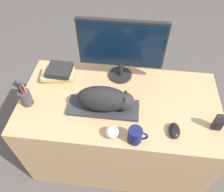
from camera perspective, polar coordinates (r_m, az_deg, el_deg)
The scene contains 11 objects.
ground_plane at distance 1.92m, azimuth 0.33°, elevation -23.25°, with size 12.00×12.00×0.00m, color #4C4742.
desk at distance 1.73m, azimuth 1.65°, elevation -8.90°, with size 1.32×0.68×0.72m.
keyboard at distance 1.39m, azimuth -2.28°, elevation -3.08°, with size 0.45×0.16×0.02m.
cat at distance 1.32m, azimuth -1.44°, elevation -0.79°, with size 0.35×0.15×0.16m.
monitor at distance 1.43m, azimuth 2.45°, elevation 12.75°, with size 0.56×0.17×0.44m.
computer_mouse at distance 1.33m, azimuth 15.97°, elevation -8.66°, with size 0.06×0.11×0.04m.
coffee_mug at distance 1.24m, azimuth 6.14°, elevation -10.19°, with size 0.11×0.08×0.10m.
pen_cup at distance 1.48m, azimuth -21.61°, elevation -0.33°, with size 0.07×0.07×0.21m.
baseball at distance 1.26m, azimuth 0.05°, elevation -9.41°, with size 0.08×0.08×0.08m.
phone at distance 1.40m, azimuth 26.14°, elevation -6.27°, with size 0.05×0.03×0.12m.
book_stack at distance 1.60m, azimuth -13.73°, elevation 5.86°, with size 0.23×0.16×0.10m.
Camera 1 is at (0.06, -0.57, 1.83)m, focal length 35.00 mm.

